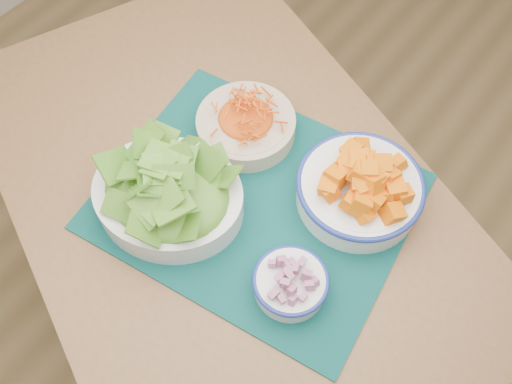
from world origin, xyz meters
TOP-DOWN VIEW (x-y plane):
  - ground at (0.00, 0.00)m, footprint 4.00×4.00m
  - table at (-0.16, -0.26)m, footprint 1.30×1.09m
  - placemat at (-0.09, -0.25)m, footprint 0.60×0.52m
  - carrot_bowl at (-0.20, -0.14)m, footprint 0.25×0.25m
  - squash_bowl at (0.06, -0.13)m, footprint 0.27×0.27m
  - lettuce_bowl at (-0.20, -0.36)m, footprint 0.33×0.31m
  - onion_bowl at (0.06, -0.35)m, footprint 0.13×0.13m

SIDE VIEW (x-z plane):
  - ground at x=0.00m, z-range 0.00..0.00m
  - table at x=-0.16m, z-range 0.26..1.01m
  - placemat at x=-0.09m, z-range 0.75..0.75m
  - onion_bowl at x=0.06m, z-range 0.75..0.82m
  - carrot_bowl at x=-0.20m, z-range 0.75..0.82m
  - squash_bowl at x=0.06m, z-range 0.75..0.86m
  - lettuce_bowl at x=-0.20m, z-range 0.75..0.88m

